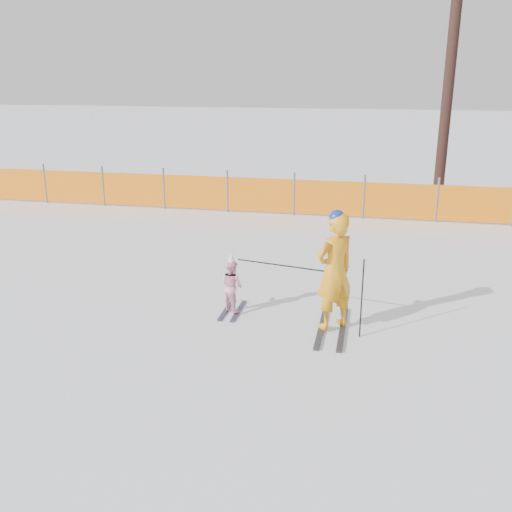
{
  "coord_description": "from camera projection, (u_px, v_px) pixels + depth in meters",
  "views": [
    {
      "loc": [
        1.92,
        -8.56,
        3.98
      ],
      "look_at": [
        0.0,
        0.5,
        1.0
      ],
      "focal_mm": 40.0,
      "sensor_mm": 36.0,
      "label": 1
    }
  ],
  "objects": [
    {
      "name": "adult",
      "position": [
        335.0,
        271.0,
        8.99
      ],
      "size": [
        0.82,
        1.66,
        1.99
      ],
      "color": "black",
      "rests_on": "ground"
    },
    {
      "name": "ski_poles",
      "position": [
        317.0,
        280.0,
        9.11
      ],
      "size": [
        2.11,
        0.56,
        1.29
      ],
      "color": "black",
      "rests_on": "ground"
    },
    {
      "name": "child",
      "position": [
        232.0,
        285.0,
        9.83
      ],
      "size": [
        0.55,
        0.92,
        1.08
      ],
      "color": "black",
      "rests_on": "ground"
    },
    {
      "name": "tree_trunks",
      "position": [
        476.0,
        95.0,
        17.4
      ],
      "size": [
        2.94,
        0.64,
        7.01
      ],
      "color": "black",
      "rests_on": "ground"
    },
    {
      "name": "safety_fence",
      "position": [
        244.0,
        194.0,
        16.87
      ],
      "size": [
        17.12,
        0.06,
        1.25
      ],
      "color": "#595960",
      "rests_on": "ground"
    },
    {
      "name": "ground",
      "position": [
        250.0,
        322.0,
        9.57
      ],
      "size": [
        120.0,
        120.0,
        0.0
      ],
      "primitive_type": "plane",
      "color": "white",
      "rests_on": "ground"
    }
  ]
}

